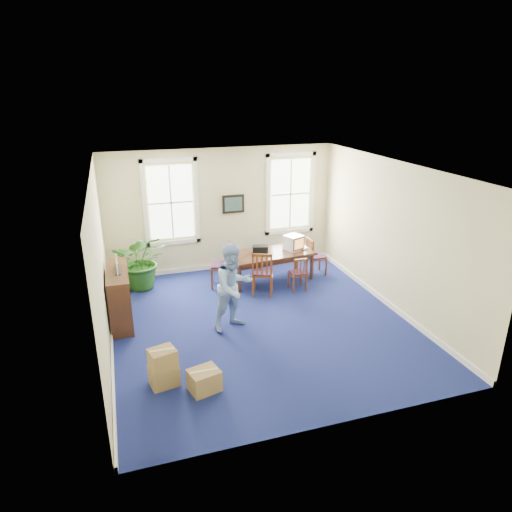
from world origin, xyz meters
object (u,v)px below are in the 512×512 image
object	(u,v)px
crt_tv	(293,242)
potted_plant	(142,260)
credenza	(119,295)
chair_near_left	(263,272)
cardboard_boxes	(173,362)
man	(234,287)
conference_table	(270,266)

from	to	relation	value
crt_tv	potted_plant	xyz separation A→B (m)	(-3.73, 0.44, -0.22)
crt_tv	credenza	xyz separation A→B (m)	(-4.32, -1.17, -0.33)
chair_near_left	cardboard_boxes	bearing A→B (deg)	70.50
chair_near_left	man	size ratio (longest dim) A/B	0.61
conference_table	cardboard_boxes	world-z (taller)	conference_table
chair_near_left	credenza	bearing A→B (deg)	29.13
cardboard_boxes	potted_plant	bearing A→B (deg)	92.51
potted_plant	cardboard_boxes	world-z (taller)	potted_plant
chair_near_left	crt_tv	bearing A→B (deg)	-121.63
conference_table	crt_tv	bearing A→B (deg)	-1.49
chair_near_left	man	bearing A→B (deg)	74.39
cardboard_boxes	crt_tv	bearing A→B (deg)	44.95
crt_tv	man	size ratio (longest dim) A/B	0.25
credenza	potted_plant	world-z (taller)	potted_plant
chair_near_left	potted_plant	distance (m)	2.93
conference_table	chair_near_left	bearing A→B (deg)	-126.85
conference_table	man	world-z (taller)	man
man	potted_plant	bearing A→B (deg)	100.44
conference_table	credenza	distance (m)	3.85
man	crt_tv	bearing A→B (deg)	23.62
conference_table	cardboard_boxes	distance (m)	4.56
credenza	cardboard_boxes	size ratio (longest dim) A/B	1.25
conference_table	man	size ratio (longest dim) A/B	1.20
credenza	chair_near_left	bearing A→B (deg)	7.03
chair_near_left	credenza	distance (m)	3.26
cardboard_boxes	chair_near_left	bearing A→B (deg)	48.15
potted_plant	cardboard_boxes	bearing A→B (deg)	-87.49
crt_tv	conference_table	bearing A→B (deg)	162.06
conference_table	crt_tv	xyz separation A→B (m)	(0.64, 0.05, 0.55)
conference_table	man	xyz separation A→B (m)	(-1.50, -2.09, 0.53)
man	credenza	bearing A→B (deg)	134.75
man	cardboard_boxes	xyz separation A→B (m)	(-1.42, -1.42, -0.55)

